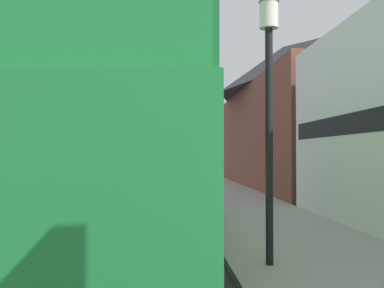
# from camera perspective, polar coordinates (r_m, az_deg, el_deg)

# --- Properties ---
(ground_plane) EXTENTS (144.00, 144.00, 0.00)m
(ground_plane) POSITION_cam_1_polar(r_m,az_deg,el_deg) (24.91, -14.83, -5.89)
(ground_plane) COLOR #333335
(sidewalk) EXTENTS (3.68, 108.00, 0.14)m
(sidewalk) POSITION_cam_1_polar(r_m,az_deg,el_deg) (21.64, 4.27, -6.45)
(sidewalk) COLOR #999993
(sidewalk) RESTS_ON ground_plane
(brick_terrace_rear) EXTENTS (6.00, 24.28, 9.03)m
(brick_terrace_rear) POSITION_cam_1_polar(r_m,az_deg,el_deg) (29.84, 11.56, 3.54)
(brick_terrace_rear) COLOR brown
(brick_terrace_rear) RESTS_ON ground_plane
(tour_bus) EXTENTS (2.85, 11.07, 3.92)m
(tour_bus) POSITION_cam_1_polar(r_m,az_deg,el_deg) (9.69, -6.39, -2.51)
(tour_bus) COLOR #1E7A38
(tour_bus) RESTS_ON ground_plane
(parked_car_ahead_of_bus) EXTENTS (1.95, 4.22, 1.58)m
(parked_car_ahead_of_bus) POSITION_cam_1_polar(r_m,az_deg,el_deg) (18.30, -3.65, -5.32)
(parked_car_ahead_of_bus) COLOR maroon
(parked_car_ahead_of_bus) RESTS_ON ground_plane
(lamp_post_nearest) EXTENTS (0.35, 0.35, 4.71)m
(lamp_post_nearest) POSITION_cam_1_polar(r_m,az_deg,el_deg) (7.89, 9.75, 8.73)
(lamp_post_nearest) COLOR black
(lamp_post_nearest) RESTS_ON sidewalk
(lamp_post_second) EXTENTS (0.35, 0.35, 4.38)m
(lamp_post_second) POSITION_cam_1_polar(r_m,az_deg,el_deg) (16.29, 2.08, 2.81)
(lamp_post_second) COLOR black
(lamp_post_second) RESTS_ON sidewalk
(lamp_post_third) EXTENTS (0.35, 0.35, 4.69)m
(lamp_post_third) POSITION_cam_1_polar(r_m,az_deg,el_deg) (24.86, -0.09, 1.84)
(lamp_post_third) COLOR black
(lamp_post_third) RESTS_ON sidewalk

